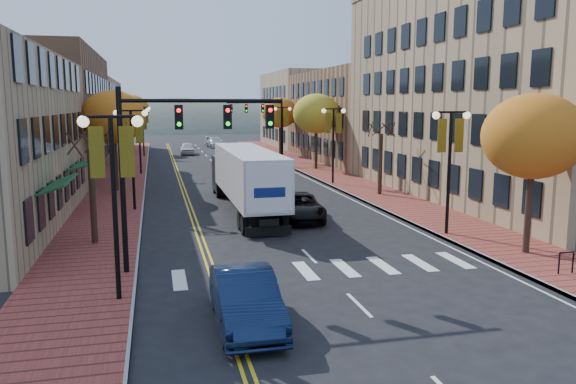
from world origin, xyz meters
TOP-DOWN VIEW (x-y plane):
  - ground at (0.00, 0.00)m, footprint 200.00×200.00m
  - sidewalk_left at (-9.00, 32.50)m, footprint 4.00×85.00m
  - sidewalk_right at (9.00, 32.50)m, footprint 4.00×85.00m
  - building_left_mid at (-17.00, 36.00)m, footprint 12.00×24.00m
  - building_left_far at (-17.00, 61.00)m, footprint 12.00×26.00m
  - building_right_near at (18.50, 16.00)m, footprint 15.00×28.00m
  - building_right_mid at (18.50, 42.00)m, footprint 15.00×24.00m
  - building_right_far at (18.50, 64.00)m, footprint 15.00×20.00m
  - tree_left_a at (-9.00, 8.00)m, footprint 0.28×0.28m
  - tree_left_b at (-9.00, 24.00)m, footprint 4.48×4.48m
  - tree_left_c at (-9.00, 40.00)m, footprint 4.16×4.16m
  - tree_left_d at (-9.00, 58.00)m, footprint 4.61×4.61m
  - tree_right_a at (9.00, 2.00)m, footprint 4.16×4.16m
  - tree_right_b at (9.00, 18.00)m, footprint 0.28×0.28m
  - tree_right_c at (9.00, 34.00)m, footprint 4.48×4.48m
  - tree_right_d at (9.00, 50.00)m, footprint 4.35×4.35m
  - lamp_left_a at (-7.50, 0.00)m, footprint 1.96×0.36m
  - lamp_left_b at (-7.50, 16.00)m, footprint 1.96×0.36m
  - lamp_left_c at (-7.50, 34.00)m, footprint 1.96×0.36m
  - lamp_left_d at (-7.50, 52.00)m, footprint 1.96×0.36m
  - lamp_right_a at (7.50, 6.00)m, footprint 1.96×0.36m
  - lamp_right_b at (7.50, 24.00)m, footprint 1.96×0.36m
  - lamp_right_c at (7.50, 42.00)m, footprint 1.96×0.36m
  - traffic_mast_near at (-5.48, 3.00)m, footprint 6.10×0.35m
  - traffic_mast_far at (5.48, 42.00)m, footprint 6.10×0.34m
  - semi_truck at (-1.04, 14.70)m, footprint 2.47×15.12m
  - navy_sedan at (-3.80, -2.80)m, footprint 1.74×4.90m
  - black_suv at (1.47, 11.45)m, footprint 3.03×5.57m
  - car_far_white at (-2.16, 54.43)m, footprint 1.96×4.56m
  - car_far_silver at (2.54, 64.96)m, footprint 2.54×5.38m
  - car_far_oncoming at (2.20, 68.89)m, footprint 1.57×4.48m

SIDE VIEW (x-z plane):
  - ground at x=0.00m, z-range 0.00..0.00m
  - sidewalk_left at x=-9.00m, z-range 0.00..0.15m
  - sidewalk_right at x=9.00m, z-range 0.00..0.15m
  - car_far_oncoming at x=2.20m, z-range 0.00..1.48m
  - black_suv at x=1.47m, z-range 0.00..1.48m
  - car_far_silver at x=2.54m, z-range 0.00..1.52m
  - car_far_white at x=-2.16m, z-range 0.00..1.54m
  - navy_sedan at x=-3.80m, z-range 0.00..1.61m
  - semi_truck at x=-1.04m, z-range 0.32..4.10m
  - tree_left_a at x=-9.00m, z-range 0.15..4.35m
  - tree_right_b at x=9.00m, z-range 0.15..4.35m
  - lamp_left_a at x=-7.50m, z-range 1.27..7.32m
  - lamp_left_b at x=-7.50m, z-range 1.27..7.32m
  - lamp_left_c at x=-7.50m, z-range 1.27..7.32m
  - lamp_left_d at x=-7.50m, z-range 1.27..7.32m
  - lamp_right_a at x=7.50m, z-range 1.27..7.32m
  - lamp_right_b at x=7.50m, z-range 1.27..7.32m
  - lamp_right_c at x=7.50m, z-range 1.27..7.32m
  - building_left_far at x=-17.00m, z-range 0.00..9.50m
  - traffic_mast_near at x=-5.48m, z-range 1.42..8.42m
  - traffic_mast_far at x=5.48m, z-range 1.42..8.42m
  - building_right_mid at x=18.50m, z-range 0.00..10.00m
  - tree_left_c at x=-9.00m, z-range 1.71..8.40m
  - tree_right_a at x=9.00m, z-range 1.71..8.40m
  - tree_right_d at x=9.00m, z-range 1.79..8.79m
  - tree_left_b at x=-9.00m, z-range 1.84..9.05m
  - tree_right_c at x=9.00m, z-range 1.84..9.05m
  - building_left_mid at x=-17.00m, z-range 0.00..11.00m
  - building_right_far at x=18.50m, z-range 0.00..11.00m
  - tree_left_d at x=-9.00m, z-range 1.89..9.31m
  - building_right_near at x=18.50m, z-range 0.00..15.00m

